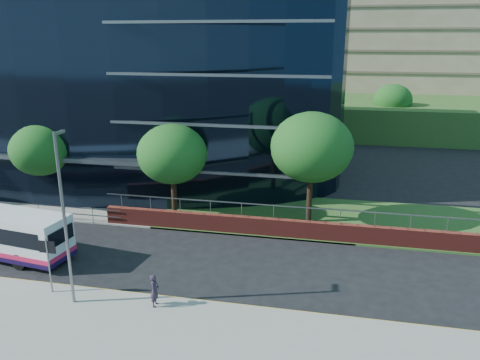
% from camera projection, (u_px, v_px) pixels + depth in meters
% --- Properties ---
extents(far_forecourt, '(50.00, 8.00, 0.10)m').
position_uv_depth(far_forecourt, '(25.00, 196.00, 36.37)').
color(far_forecourt, gray).
rests_on(far_forecourt, ground).
extents(grass_verge, '(36.00, 8.00, 0.12)m').
position_uv_depth(grass_verge, '(432.00, 226.00, 30.58)').
color(grass_verge, '#2D511E').
rests_on(grass_verge, ground).
extents(glass_office, '(44.00, 23.10, 16.00)m').
position_uv_depth(glass_office, '(100.00, 81.00, 42.87)').
color(glass_office, black).
rests_on(glass_office, ground).
extents(retaining_wall, '(34.00, 0.40, 2.11)m').
position_uv_depth(retaining_wall, '(374.00, 236.00, 27.73)').
color(retaining_wall, maroon).
rests_on(retaining_wall, ground).
extents(apartment_block, '(60.00, 42.00, 30.00)m').
position_uv_depth(apartment_block, '(441.00, 42.00, 69.06)').
color(apartment_block, '#2D511E').
rests_on(apartment_block, ground).
extents(street_sign, '(0.85, 0.09, 2.80)m').
position_uv_depth(street_sign, '(48.00, 254.00, 21.95)').
color(street_sign, slate).
rests_on(street_sign, pavement_near).
extents(tree_far_b, '(4.29, 4.29, 6.05)m').
position_uv_depth(tree_far_b, '(41.00, 150.00, 33.17)').
color(tree_far_b, black).
rests_on(tree_far_b, ground).
extents(tree_far_c, '(4.62, 4.62, 6.51)m').
position_uv_depth(tree_far_c, '(172.00, 154.00, 30.67)').
color(tree_far_c, black).
rests_on(tree_far_c, ground).
extents(tree_far_d, '(5.28, 5.28, 7.44)m').
position_uv_depth(tree_far_d, '(312.00, 147.00, 29.68)').
color(tree_far_d, black).
rests_on(tree_far_d, ground).
extents(tree_dist_e, '(4.62, 4.62, 6.51)m').
position_uv_depth(tree_dist_e, '(393.00, 100.00, 56.41)').
color(tree_dist_e, black).
rests_on(tree_dist_e, ground).
extents(streetlight_east, '(0.15, 0.77, 8.00)m').
position_uv_depth(streetlight_east, '(64.00, 215.00, 20.44)').
color(streetlight_east, slate).
rests_on(streetlight_east, pavement_near).
extents(pedestrian, '(0.40, 0.59, 1.55)m').
position_uv_depth(pedestrian, '(155.00, 290.00, 21.15)').
color(pedestrian, '#2C2233').
rests_on(pedestrian, pavement_near).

